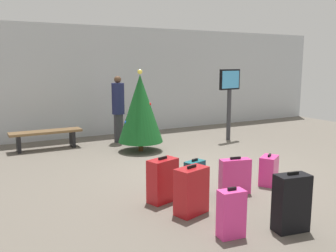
{
  "coord_description": "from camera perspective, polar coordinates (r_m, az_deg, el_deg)",
  "views": [
    {
      "loc": [
        -4.02,
        -6.06,
        2.16
      ],
      "look_at": [
        -0.48,
        0.42,
        0.9
      ],
      "focal_mm": 39.2,
      "sensor_mm": 36.0,
      "label": 1
    }
  ],
  "objects": [
    {
      "name": "back_wall",
      "position": [
        11.45,
        -8.13,
        6.94
      ],
      "size": [
        16.0,
        0.2,
        3.26
      ],
      "primitive_type": "cube",
      "color": "#B7BCC1",
      "rests_on": "ground_plane"
    },
    {
      "name": "suitcase_4",
      "position": [
        6.89,
        15.4,
        -6.67
      ],
      "size": [
        0.48,
        0.43,
        0.56
      ],
      "color": "#E5388C",
      "rests_on": "ground_plane"
    },
    {
      "name": "suitcase_0",
      "position": [
        5.38,
        3.67,
        -10.03
      ],
      "size": [
        0.54,
        0.4,
        0.73
      ],
      "color": "#B2191E",
      "rests_on": "ground_plane"
    },
    {
      "name": "waiting_bench",
      "position": [
        9.8,
        -18.43,
        -1.34
      ],
      "size": [
        1.77,
        0.44,
        0.48
      ],
      "color": "brown",
      "rests_on": "ground_plane"
    },
    {
      "name": "traveller_0",
      "position": [
        10.16,
        -7.74,
        2.86
      ],
      "size": [
        0.46,
        0.46,
        1.83
      ],
      "color": "#333338",
      "rests_on": "ground_plane"
    },
    {
      "name": "suitcase_1",
      "position": [
        4.78,
        9.81,
        -13.29
      ],
      "size": [
        0.35,
        0.24,
        0.65
      ],
      "color": "#E5388C",
      "rests_on": "ground_plane"
    },
    {
      "name": "ground_plane",
      "position": [
        7.59,
        4.74,
        -6.89
      ],
      "size": [
        16.0,
        16.0,
        0.0
      ],
      "primitive_type": "plane",
      "color": "#665E54"
    },
    {
      "name": "suitcase_2",
      "position": [
        6.22,
        4.16,
        -7.94
      ],
      "size": [
        0.39,
        0.28,
        0.6
      ],
      "color": "#19606B",
      "rests_on": "ground_plane"
    },
    {
      "name": "suitcase_6",
      "position": [
        5.1,
        18.63,
        -11.26
      ],
      "size": [
        0.48,
        0.32,
        0.8
      ],
      "color": "black",
      "rests_on": "ground_plane"
    },
    {
      "name": "holiday_tree",
      "position": [
        9.03,
        -4.32,
        2.74
      ],
      "size": [
        1.11,
        1.11,
        2.02
      ],
      "color": "#4C3319",
      "rests_on": "ground_plane"
    },
    {
      "name": "suitcase_5",
      "position": [
        6.28,
        10.36,
        -7.71
      ],
      "size": [
        0.55,
        0.3,
        0.63
      ],
      "color": "#E5388C",
      "rests_on": "ground_plane"
    },
    {
      "name": "suitcase_3",
      "position": [
        5.83,
        -0.83,
        -8.45
      ],
      "size": [
        0.53,
        0.38,
        0.73
      ],
      "color": "#B2191E",
      "rests_on": "ground_plane"
    },
    {
      "name": "flight_info_kiosk",
      "position": [
        10.49,
        9.54,
        5.2
      ],
      "size": [
        0.75,
        0.2,
        2.0
      ],
      "color": "#333338",
      "rests_on": "ground_plane"
    }
  ]
}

